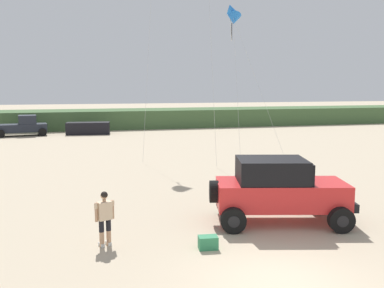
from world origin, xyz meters
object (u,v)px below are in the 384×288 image
Objects in this scene: cooler_box at (208,242)px; kite_blue_swept at (233,12)px; distant_pickup at (23,126)px; distant_sedan at (88,128)px; kite_green_box at (234,20)px; jeep at (279,189)px; person_watching at (105,216)px.

kite_blue_swept reaches higher than cooler_box.
kite_blue_swept is at bearing 74.19° from cooler_box.
distant_pickup reaches higher than distant_sedan.
kite_green_box is at bearing -62.80° from kite_blue_swept.
kite_blue_swept reaches higher than jeep.
distant_pickup is 1.15× the size of distant_sedan.
person_watching reaches higher than cooler_box.
distant_sedan is 0.42× the size of kite_green_box.
kite_green_box is (7.12, 17.44, 9.25)m from cooler_box.
jeep is 0.50× the size of kite_green_box.
distant_sedan is 19.55m from kite_blue_swept.
distant_pickup is at bearing 112.35° from jeep.
person_watching is at bearing 167.60° from cooler_box.
kite_blue_swept is (16.32, -14.04, 9.07)m from distant_pickup.
kite_blue_swept reaches higher than kite_green_box.
cooler_box is (2.90, -0.97, -0.75)m from person_watching.
person_watching is 21.07m from kite_green_box.
person_watching is (-5.95, -0.68, -0.26)m from jeep.
person_watching is at bearing -78.26° from distant_pickup.
person_watching is 0.40× the size of distant_sedan.
jeep is at bearing -67.65° from distant_pickup.
kite_green_box reaches higher than cooler_box.
jeep is 5.99m from person_watching.
person_watching is 0.35× the size of distant_pickup.
kite_blue_swept is (4.02, 15.89, 8.81)m from jeep.
cooler_box is at bearing -111.95° from kite_blue_swept.
kite_blue_swept is at bearing -40.69° from distant_pickup.
kite_blue_swept is (7.07, 17.54, 9.82)m from cooler_box.
kite_blue_swept is at bearing 117.20° from kite_green_box.
kite_green_box is (16.37, -14.13, 8.51)m from distant_pickup.
kite_green_box is (0.05, -0.10, -0.57)m from kite_blue_swept.
jeep is 3.01× the size of person_watching.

